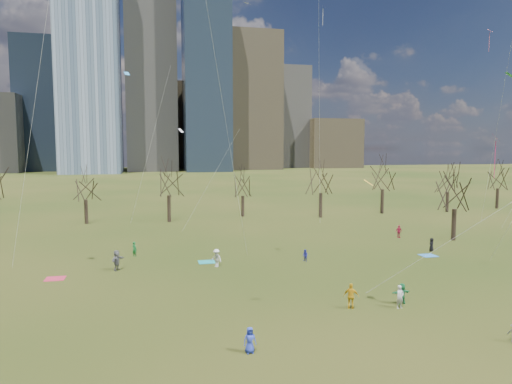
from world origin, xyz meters
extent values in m
plane|color=black|center=(0.00, 0.00, 0.00)|extent=(500.00, 500.00, 0.00)
cube|color=slate|center=(-35.00, 190.00, 59.00)|extent=(26.00, 26.00, 118.00)
cube|color=slate|center=(-8.00, 205.00, 47.50)|extent=(24.00, 24.00, 95.00)
cube|color=#384C66|center=(18.00, 195.00, 52.50)|extent=(22.00, 22.00, 105.00)
cube|color=#726347|center=(45.00, 215.00, 36.00)|extent=(28.00, 28.00, 72.00)
cube|color=#384C66|center=(-60.00, 220.00, 32.50)|extent=(25.00, 25.00, 65.00)
cube|color=slate|center=(70.00, 230.00, 29.00)|extent=(22.00, 22.00, 58.00)
cube|color=#726347|center=(5.00, 240.00, 24.00)|extent=(30.00, 30.00, 48.00)
cube|color=#726347|center=(95.00, 225.00, 14.00)|extent=(30.00, 28.00, 28.00)
cylinder|color=black|center=(-19.00, 41.00, 1.80)|extent=(0.52, 0.52, 3.60)
cylinder|color=black|center=(-7.00, 40.00, 2.02)|extent=(0.54, 0.54, 4.05)
cylinder|color=black|center=(5.00, 43.00, 1.69)|extent=(0.51, 0.51, 3.38)
cylinder|color=black|center=(17.00, 39.00, 1.98)|extent=(0.54, 0.54, 3.96)
cylinder|color=black|center=(29.00, 41.00, 2.07)|extent=(0.54, 0.54, 4.14)
cylinder|color=black|center=(41.00, 40.00, 1.75)|extent=(0.52, 0.52, 3.51)
cylinder|color=black|center=(53.00, 42.00, 1.87)|extent=(0.53, 0.53, 3.74)
cylinder|color=black|center=(26.00, 18.00, 1.91)|extent=(0.53, 0.53, 3.83)
cube|color=teal|center=(-4.48, 14.13, 0.01)|extent=(1.60, 1.50, 0.03)
cube|color=#276DBA|center=(18.27, 11.55, 0.01)|extent=(1.60, 1.50, 0.03)
cube|color=#B52442|center=(-17.79, 11.28, 0.01)|extent=(1.60, 1.50, 0.03)
imported|color=#283AAD|center=(-4.62, -6.33, 0.72)|extent=(0.73, 0.50, 1.44)
imported|color=silver|center=(7.04, -1.89, 0.82)|extent=(0.67, 0.52, 1.63)
imported|color=gold|center=(3.68, -1.22, 0.90)|extent=(1.14, 0.84, 1.80)
imported|color=#1C8047|center=(7.65, -1.12, 0.76)|extent=(1.43, 0.55, 1.51)
imported|color=black|center=(19.81, 13.27, 0.73)|extent=(0.84, 0.82, 1.45)
imported|color=#23279B|center=(5.01, 12.14, 0.60)|extent=(0.66, 0.72, 1.20)
imported|color=silver|center=(-3.80, 12.09, 0.85)|extent=(1.21, 1.23, 1.70)
imported|color=#BF1B46|center=(20.40, 20.96, 0.78)|extent=(0.94, 0.45, 1.56)
imported|color=slate|center=(-12.82, 12.97, 0.94)|extent=(1.34, 1.78, 1.87)
imported|color=#186C2F|center=(-11.43, 18.16, 0.77)|extent=(0.65, 0.66, 1.53)
plane|color=#F1FF28|center=(-1.19, 10.42, 23.68)|extent=(1.12, 1.10, 0.33)
cylinder|color=silver|center=(-3.79, 5.72, 12.54)|extent=(5.23, 9.42, 22.29)
plane|color=#F21A67|center=(18.93, 3.57, 12.01)|extent=(1.11, 1.14, 0.67)
cylinder|color=#F21A67|center=(18.93, 3.57, 10.15)|extent=(0.04, 0.04, 3.15)
cylinder|color=silver|center=(-18.53, 8.86, 12.86)|extent=(4.72, 3.36, 22.93)
plane|color=silver|center=(11.85, 25.87, 28.75)|extent=(0.80, 0.78, 0.25)
cylinder|color=silver|center=(10.19, 22.27, 15.08)|extent=(3.35, 7.22, 27.36)
cylinder|color=silver|center=(11.85, 25.87, 27.52)|extent=(0.04, 0.04, 2.10)
plane|color=#25A35F|center=(31.73, 16.78, 19.73)|extent=(1.16, 1.27, 0.59)
plane|color=#3089CD|center=(-12.29, 31.29, 20.55)|extent=(1.07, 0.97, 0.50)
cylinder|color=silver|center=(-9.71, 27.88, 10.97)|extent=(5.18, 6.83, 19.15)
plane|color=gold|center=(4.27, -2.24, 8.85)|extent=(0.88, 0.90, 0.37)
cylinder|color=silver|center=(7.14, -5.84, 5.13)|extent=(5.75, 7.22, 7.46)
plane|color=#FF5D6B|center=(32.28, 21.03, 25.85)|extent=(0.85, 0.79, 0.45)
cylinder|color=silver|center=(30.30, 16.66, 13.62)|extent=(3.98, 8.74, 24.46)
cylinder|color=#FF5D6B|center=(32.28, 21.03, 24.45)|extent=(0.04, 0.04, 2.40)
plane|color=white|center=(-6.11, 24.04, 13.16)|extent=(0.80, 0.80, 0.45)
cylinder|color=silver|center=(-3.17, 21.43, 7.28)|extent=(5.90, 5.22, 11.76)
camera|label=1|loc=(-9.72, -29.63, 11.07)|focal=32.00mm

